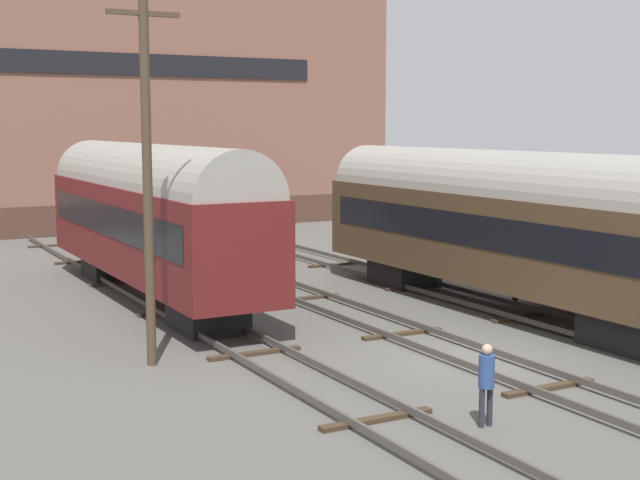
{
  "coord_description": "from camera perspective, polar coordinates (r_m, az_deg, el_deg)",
  "views": [
    {
      "loc": [
        -13.98,
        -17.79,
        5.98
      ],
      "look_at": [
        0.0,
        7.93,
        2.2
      ],
      "focal_mm": 50.0,
      "sensor_mm": 36.0,
      "label": 1
    }
  ],
  "objects": [
    {
      "name": "ground_plane",
      "position": [
        23.4,
        9.39,
        -7.55
      ],
      "size": [
        200.0,
        200.0,
        0.0
      ],
      "primitive_type": "plane",
      "color": "#56544F"
    },
    {
      "name": "track_left",
      "position": [
        20.93,
        -0.78,
        -8.84
      ],
      "size": [
        2.6,
        60.0,
        0.26
      ],
      "color": "#4C4742",
      "rests_on": "ground"
    },
    {
      "name": "track_middle",
      "position": [
        23.36,
        9.4,
        -7.21
      ],
      "size": [
        2.6,
        60.0,
        0.26
      ],
      "color": "#4C4742",
      "rests_on": "ground"
    },
    {
      "name": "track_right",
      "position": [
        26.4,
        17.4,
        -5.76
      ],
      "size": [
        2.6,
        60.0,
        0.26
      ],
      "color": "#4C4742",
      "rests_on": "ground"
    },
    {
      "name": "train_car_maroon",
      "position": [
        30.91,
        -10.8,
        1.8
      ],
      "size": [
        2.99,
        16.01,
        5.37
      ],
      "color": "black",
      "rests_on": "ground"
    },
    {
      "name": "train_car_brown",
      "position": [
        29.05,
        11.5,
        1.25
      ],
      "size": [
        2.94,
        16.89,
        5.2
      ],
      "color": "black",
      "rests_on": "ground"
    },
    {
      "name": "person_worker",
      "position": [
        18.19,
        10.61,
        -8.63
      ],
      "size": [
        0.32,
        0.32,
        1.69
      ],
      "color": "#282833",
      "rests_on": "ground"
    },
    {
      "name": "utility_pole",
      "position": [
        22.2,
        -11.01,
        4.87
      ],
      "size": [
        1.8,
        0.24,
        9.81
      ],
      "color": "#473828",
      "rests_on": "ground"
    },
    {
      "name": "warehouse_building",
      "position": [
        55.99,
        -16.17,
        9.61
      ],
      "size": [
        38.09,
        12.02,
        16.9
      ],
      "color": "#4F342A",
      "rests_on": "ground"
    }
  ]
}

